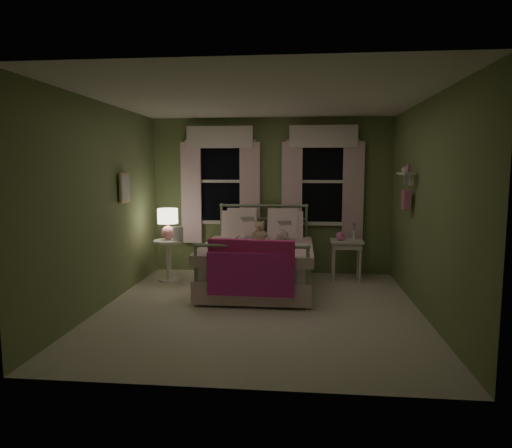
# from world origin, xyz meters

# --- Properties ---
(room_shell) EXTENTS (4.20, 4.20, 4.20)m
(room_shell) POSITION_xyz_m (0.00, 0.00, 1.30)
(room_shell) COLOR beige
(room_shell) RESTS_ON ground
(bed) EXTENTS (1.58, 2.04, 1.18)m
(bed) POSITION_xyz_m (-0.12, 1.04, 0.38)
(bed) COLOR white
(bed) RESTS_ON ground
(pink_throw) EXTENTS (1.10, 0.21, 0.71)m
(pink_throw) POSITION_xyz_m (-0.12, 0.01, 0.61)
(pink_throw) COLOR #D72A7C
(pink_throw) RESTS_ON bed
(child_left) EXTENTS (0.29, 0.20, 0.78)m
(child_left) POSITION_xyz_m (-0.40, 1.46, 0.96)
(child_left) COLOR #F7D1DD
(child_left) RESTS_ON bed
(child_right) EXTENTS (0.39, 0.30, 0.79)m
(child_right) POSITION_xyz_m (0.16, 1.46, 0.96)
(child_right) COLOR #F7D1DD
(child_right) RESTS_ON bed
(book_left) EXTENTS (0.21, 0.13, 0.26)m
(book_left) POSITION_xyz_m (-0.40, 1.21, 0.96)
(book_left) COLOR beige
(book_left) RESTS_ON child_left
(book_right) EXTENTS (0.21, 0.13, 0.26)m
(book_right) POSITION_xyz_m (0.16, 1.21, 0.92)
(book_right) COLOR beige
(book_right) RESTS_ON child_right
(teddy_bear) EXTENTS (0.24, 0.20, 0.32)m
(teddy_bear) POSITION_xyz_m (-0.12, 1.30, 0.79)
(teddy_bear) COLOR tan
(teddy_bear) RESTS_ON bed
(nightstand_left) EXTENTS (0.46, 0.46, 0.65)m
(nightstand_left) POSITION_xyz_m (-1.56, 1.33, 0.42)
(nightstand_left) COLOR white
(nightstand_left) RESTS_ON ground
(table_lamp) EXTENTS (0.31, 0.31, 0.48)m
(table_lamp) POSITION_xyz_m (-1.56, 1.33, 0.95)
(table_lamp) COLOR pink
(table_lamp) RESTS_ON nightstand_left
(book_nightstand) EXTENTS (0.18, 0.23, 0.02)m
(book_nightstand) POSITION_xyz_m (-1.46, 1.25, 0.66)
(book_nightstand) COLOR beige
(book_nightstand) RESTS_ON nightstand_left
(nightstand_right) EXTENTS (0.50, 0.40, 0.64)m
(nightstand_right) POSITION_xyz_m (1.23, 1.62, 0.55)
(nightstand_right) COLOR white
(nightstand_right) RESTS_ON ground
(pink_toy) EXTENTS (0.14, 0.19, 0.14)m
(pink_toy) POSITION_xyz_m (1.13, 1.61, 0.71)
(pink_toy) COLOR pink
(pink_toy) RESTS_ON nightstand_right
(bud_vase) EXTENTS (0.06, 0.06, 0.28)m
(bud_vase) POSITION_xyz_m (1.35, 1.67, 0.79)
(bud_vase) COLOR white
(bud_vase) RESTS_ON nightstand_right
(window_left) EXTENTS (1.34, 0.13, 1.96)m
(window_left) POSITION_xyz_m (-0.85, 2.03, 1.62)
(window_left) COLOR black
(window_left) RESTS_ON room_shell
(window_right) EXTENTS (1.34, 0.13, 1.96)m
(window_right) POSITION_xyz_m (0.85, 2.03, 1.62)
(window_right) COLOR black
(window_right) RESTS_ON room_shell
(wall_shelf) EXTENTS (0.15, 0.50, 0.60)m
(wall_shelf) POSITION_xyz_m (1.90, 0.70, 1.52)
(wall_shelf) COLOR white
(wall_shelf) RESTS_ON room_shell
(framed_picture) EXTENTS (0.03, 0.32, 0.42)m
(framed_picture) POSITION_xyz_m (-1.95, 0.60, 1.50)
(framed_picture) COLOR beige
(framed_picture) RESTS_ON room_shell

